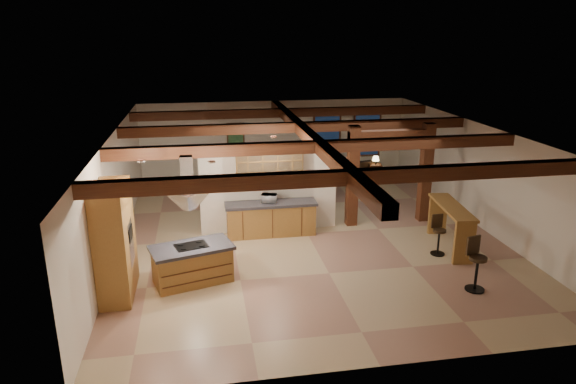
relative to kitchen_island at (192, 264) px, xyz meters
The scene contains 22 objects.
ground 3.93m from the kitchen_island, 36.98° to the left, with size 12.00×12.00×0.00m, color tan.
room_walls 4.12m from the kitchen_island, 36.98° to the left, with size 12.00×12.00×12.00m.
ceiling_beams 4.54m from the kitchen_island, 36.98° to the left, with size 10.00×12.00×0.28m.
timber_posts 6.43m from the kitchen_island, 26.88° to the left, with size 2.50×0.30×2.90m.
partition_wall 3.61m from the kitchen_island, 53.37° to the left, with size 3.80×0.18×2.20m, color silver.
pantry_cabinet 1.74m from the kitchen_island, behind, with size 0.67×1.60×2.40m.
back_counter 3.24m from the kitchen_island, 49.25° to the left, with size 2.50×0.66×0.94m.
upper_display_cabinet 3.68m from the kitchen_island, 51.46° to the left, with size 1.80×0.36×0.95m.
range_hood 1.34m from the kitchen_island, 153.43° to the right, with size 1.10×1.10×1.40m.
back_windows 10.23m from the kitchen_island, 54.45° to the left, with size 2.70×0.07×1.70m.
framed_art 8.53m from the kitchen_island, 78.96° to the left, with size 0.65×0.05×0.85m.
recessed_cans 2.53m from the kitchen_island, 35.31° to the left, with size 3.16×2.46×0.03m.
kitchen_island is the anchor object (origin of this frame).
dining_table 6.47m from the kitchen_island, 55.77° to the left, with size 1.66×0.92×0.58m, color #3C1E0F.
sofa 9.87m from the kitchen_island, 52.68° to the left, with size 2.23×0.87×0.65m, color black.
microwave 3.27m from the kitchen_island, 49.86° to the left, with size 0.42×0.28×0.23m, color #B3B4B8.
bar_counter 6.60m from the kitchen_island, ahead, with size 0.81×2.23×1.14m.
side_table 9.98m from the kitchen_island, 47.13° to the left, with size 0.46×0.46×0.57m, color #3A150E.
table_lamp 9.98m from the kitchen_island, 47.13° to the left, with size 0.26×0.26×0.31m.
bar_stool_a 6.20m from the kitchen_island, 13.17° to the right, with size 0.43×0.45×1.20m.
bar_stool_b 6.09m from the kitchen_island, ahead, with size 0.36×0.36×1.02m.
dining_chairs 6.47m from the kitchen_island, 55.77° to the left, with size 2.40×2.40×1.19m.
Camera 1 is at (-2.79, -12.97, 5.41)m, focal length 32.00 mm.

